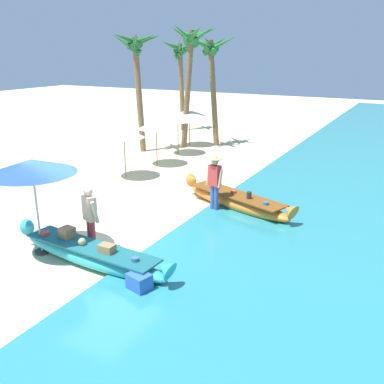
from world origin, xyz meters
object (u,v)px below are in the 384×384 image
at_px(boat_cyan_foreground, 91,254).
at_px(person_tourist_customer, 90,216).
at_px(palm_tree_mid_cluster, 136,53).
at_px(palm_tree_tall_inland, 191,48).
at_px(palm_tree_leaning_seaward, 180,56).
at_px(cooler_box, 139,284).
at_px(patio_umbrella_large, 32,167).
at_px(person_vendor_hatted, 215,179).
at_px(palm_tree_far_behind, 210,58).
at_px(boat_orange_midground, 236,201).

bearing_deg(boat_cyan_foreground, person_tourist_customer, 128.86).
height_order(boat_cyan_foreground, palm_tree_mid_cluster, palm_tree_mid_cluster).
bearing_deg(palm_tree_tall_inland, palm_tree_leaning_seaward, 125.64).
bearing_deg(cooler_box, palm_tree_leaning_seaward, 132.07).
xyz_separation_m(patio_umbrella_large, palm_tree_tall_inland, (-2.52, 12.49, 2.71)).
bearing_deg(person_vendor_hatted, palm_tree_mid_cluster, 139.28).
bearing_deg(person_vendor_hatted, palm_tree_leaning_seaward, 123.73).
bearing_deg(palm_tree_tall_inland, palm_tree_far_behind, 66.08).
distance_m(boat_orange_midground, person_vendor_hatted, 1.08).
relative_size(person_vendor_hatted, patio_umbrella_large, 0.77).
relative_size(person_tourist_customer, palm_tree_far_behind, 0.30).
distance_m(person_vendor_hatted, palm_tree_tall_inland, 10.15).
relative_size(boat_cyan_foreground, patio_umbrella_large, 1.94).
height_order(palm_tree_far_behind, cooler_box, palm_tree_far_behind).
distance_m(person_vendor_hatted, palm_tree_leaning_seaward, 15.07).
bearing_deg(boat_orange_midground, palm_tree_tall_inland, 127.14).
relative_size(person_vendor_hatted, palm_tree_mid_cluster, 0.32).
distance_m(palm_tree_tall_inland, palm_tree_leaning_seaward, 5.31).
xyz_separation_m(boat_cyan_foreground, person_vendor_hatted, (1.03, 4.50, 0.78)).
xyz_separation_m(boat_orange_midground, cooler_box, (0.15, -5.51, -0.06)).
relative_size(patio_umbrella_large, palm_tree_mid_cluster, 0.42).
bearing_deg(palm_tree_leaning_seaward, boat_orange_midground, -53.40).
relative_size(boat_cyan_foreground, palm_tree_mid_cluster, 0.82).
bearing_deg(palm_tree_far_behind, cooler_box, -69.46).
relative_size(boat_orange_midground, palm_tree_tall_inland, 0.71).
bearing_deg(boat_orange_midground, palm_tree_far_behind, 120.99).
xyz_separation_m(person_tourist_customer, cooler_box, (2.17, -1.06, -0.73)).
height_order(patio_umbrella_large, palm_tree_leaning_seaward, palm_tree_leaning_seaward).
bearing_deg(cooler_box, person_vendor_hatted, 112.52).
distance_m(boat_orange_midground, palm_tree_leaning_seaward, 15.13).
xyz_separation_m(boat_cyan_foreground, cooler_box, (1.70, -0.48, -0.06)).
bearing_deg(palm_tree_leaning_seaward, cooler_box, -62.83).
xyz_separation_m(person_vendor_hatted, palm_tree_far_behind, (-4.58, 9.02, 3.37)).
distance_m(boat_cyan_foreground, cooler_box, 1.76).
height_order(palm_tree_leaning_seaward, palm_tree_mid_cluster, palm_tree_mid_cluster).
bearing_deg(boat_cyan_foreground, palm_tree_tall_inland, 108.03).
relative_size(palm_tree_tall_inland, cooler_box, 13.05).
xyz_separation_m(person_tourist_customer, palm_tree_far_behind, (-3.08, 12.93, 3.48)).
height_order(person_vendor_hatted, palm_tree_mid_cluster, palm_tree_mid_cluster).
bearing_deg(patio_umbrella_large, palm_tree_leaning_seaward, 108.45).
bearing_deg(patio_umbrella_large, person_vendor_hatted, 60.91).
bearing_deg(palm_tree_leaning_seaward, person_tourist_customer, -67.58).
bearing_deg(boat_orange_midground, person_tourist_customer, -114.43).
distance_m(boat_cyan_foreground, palm_tree_mid_cluster, 12.87).
relative_size(palm_tree_leaning_seaward, palm_tree_far_behind, 0.98).
relative_size(boat_cyan_foreground, person_vendor_hatted, 2.53).
distance_m(person_tourist_customer, palm_tree_mid_cluster, 11.95).
distance_m(palm_tree_mid_cluster, palm_tree_far_behind, 3.85).
bearing_deg(boat_cyan_foreground, palm_tree_mid_cluster, 119.58).
distance_m(person_tourist_customer, palm_tree_tall_inland, 12.97).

